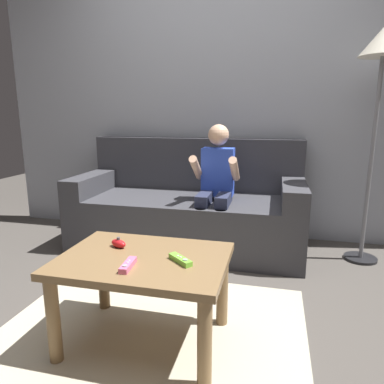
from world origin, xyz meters
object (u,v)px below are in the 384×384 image
(game_remote_pink_far_corner, at_px, (128,265))
(floor_lamp, at_px, (382,60))
(person_seated_on_couch, at_px, (216,183))
(game_remote_lime_near_edge, at_px, (180,260))
(couch, at_px, (189,210))
(coffee_table, at_px, (144,272))
(nunchuk_red, at_px, (119,243))

(game_remote_pink_far_corner, relative_size, floor_lamp, 0.08)
(person_seated_on_couch, xyz_separation_m, game_remote_lime_near_edge, (0.04, -1.17, -0.13))
(person_seated_on_couch, relative_size, game_remote_lime_near_edge, 7.86)
(couch, bearing_deg, game_remote_pink_far_corner, -86.25)
(coffee_table, height_order, nunchuk_red, nunchuk_red)
(game_remote_lime_near_edge, distance_m, nunchuk_red, 0.36)
(person_seated_on_couch, bearing_deg, nunchuk_red, -105.99)
(person_seated_on_couch, height_order, nunchuk_red, person_seated_on_couch)
(nunchuk_red, bearing_deg, coffee_table, -26.45)
(person_seated_on_couch, bearing_deg, game_remote_lime_near_edge, -87.92)
(coffee_table, height_order, game_remote_lime_near_edge, game_remote_lime_near_edge)
(couch, relative_size, game_remote_pink_far_corner, 13.04)
(game_remote_lime_near_edge, relative_size, floor_lamp, 0.08)
(coffee_table, height_order, floor_lamp, floor_lamp)
(couch, height_order, floor_lamp, floor_lamp)
(couch, relative_size, person_seated_on_couch, 1.82)
(game_remote_lime_near_edge, xyz_separation_m, nunchuk_red, (-0.35, 0.10, 0.01))
(game_remote_lime_near_edge, xyz_separation_m, game_remote_pink_far_corner, (-0.20, -0.11, 0.00))
(coffee_table, distance_m, game_remote_pink_far_corner, 0.16)
(person_seated_on_couch, distance_m, coffee_table, 1.17)
(couch, bearing_deg, game_remote_lime_near_edge, -77.48)
(game_remote_lime_near_edge, bearing_deg, coffee_table, 173.12)
(person_seated_on_couch, relative_size, game_remote_pink_far_corner, 7.15)
(game_remote_lime_near_edge, height_order, floor_lamp, floor_lamp)
(person_seated_on_couch, height_order, game_remote_lime_near_edge, person_seated_on_couch)
(nunchuk_red, height_order, game_remote_pink_far_corner, nunchuk_red)
(game_remote_lime_near_edge, height_order, game_remote_pink_far_corner, same)
(game_remote_lime_near_edge, distance_m, floor_lamp, 1.98)
(game_remote_pink_far_corner, bearing_deg, game_remote_lime_near_edge, 27.49)
(coffee_table, bearing_deg, game_remote_lime_near_edge, -6.88)
(coffee_table, relative_size, nunchuk_red, 7.80)
(nunchuk_red, bearing_deg, couch, 87.85)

